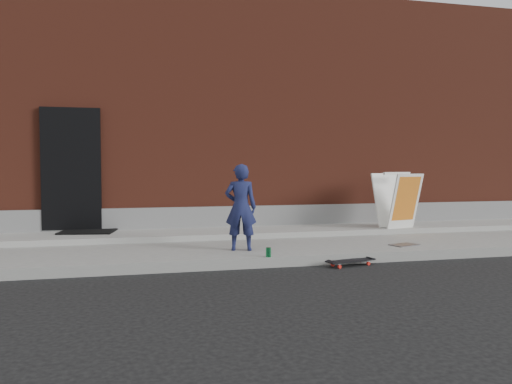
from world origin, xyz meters
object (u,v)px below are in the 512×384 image
object	(u,v)px
child	(241,207)
pizza_sign	(397,200)
skateboard	(351,261)
soda_can	(268,252)

from	to	relation	value
child	pizza_sign	world-z (taller)	child
child	skateboard	distance (m)	1.84
soda_can	pizza_sign	bearing A→B (deg)	31.82
skateboard	child	bearing A→B (deg)	150.53
child	skateboard	world-z (taller)	child
child	soda_can	bearing A→B (deg)	126.09
pizza_sign	soda_can	distance (m)	3.70
skateboard	pizza_sign	size ratio (longest dim) A/B	0.71
skateboard	soda_can	size ratio (longest dim) A/B	5.73
pizza_sign	child	bearing A→B (deg)	-159.39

